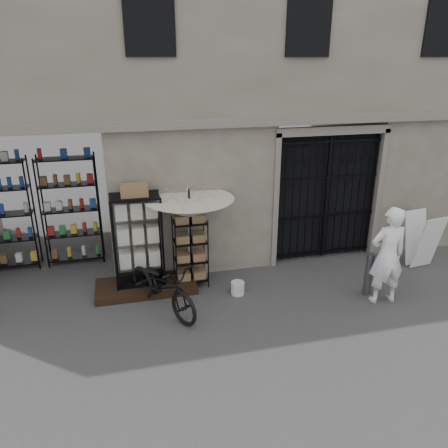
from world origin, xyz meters
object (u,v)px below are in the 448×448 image
object	(u,v)px
display_cabinet	(138,244)
easel_sign	(422,240)
bicycle	(164,310)
shopkeeper	(381,300)
steel_bollard	(369,274)
white_bucket	(238,288)
wire_rack	(190,252)
market_umbrella	(189,203)

from	to	relation	value
display_cabinet	easel_sign	bearing A→B (deg)	-2.97
bicycle	shopkeeper	distance (m)	4.22
bicycle	shopkeeper	bearing A→B (deg)	-38.74
bicycle	steel_bollard	size ratio (longest dim) A/B	2.22
display_cabinet	white_bucket	xyz separation A→B (m)	(1.86, -0.71, -0.85)
white_bucket	steel_bollard	world-z (taller)	steel_bollard
display_cabinet	white_bucket	world-z (taller)	display_cabinet
bicycle	steel_bollard	xyz separation A→B (m)	(4.03, -0.37, 0.44)
white_bucket	easel_sign	size ratio (longest dim) A/B	0.22
wire_rack	bicycle	world-z (taller)	wire_rack
wire_rack	market_umbrella	distance (m)	1.08
bicycle	steel_bollard	bearing A→B (deg)	-34.84
market_umbrella	bicycle	world-z (taller)	market_umbrella
bicycle	easel_sign	distance (m)	5.91
market_umbrella	white_bucket	bearing A→B (deg)	-35.08
white_bucket	shopkeeper	distance (m)	2.81
bicycle	shopkeeper	world-z (taller)	bicycle
shopkeeper	easel_sign	size ratio (longest dim) A/B	1.58
white_bucket	steel_bollard	bearing A→B (deg)	-13.84
easel_sign	wire_rack	bearing A→B (deg)	168.11
steel_bollard	wire_rack	bearing A→B (deg)	159.57
wire_rack	bicycle	distance (m)	1.32
steel_bollard	white_bucket	bearing A→B (deg)	166.16
wire_rack	steel_bollard	bearing A→B (deg)	-36.37
easel_sign	market_umbrella	bearing A→B (deg)	168.58
steel_bollard	market_umbrella	bearing A→B (deg)	160.21
easel_sign	shopkeeper	bearing A→B (deg)	-152.95
white_bucket	shopkeeper	world-z (taller)	white_bucket
steel_bollard	shopkeeper	xyz separation A→B (m)	(0.14, -0.30, -0.44)
white_bucket	easel_sign	xyz separation A→B (m)	(4.34, 0.25, 0.50)
bicycle	easel_sign	world-z (taller)	easel_sign
display_cabinet	easel_sign	distance (m)	6.23
wire_rack	white_bucket	xyz separation A→B (m)	(0.83, -0.63, -0.59)
wire_rack	market_umbrella	xyz separation A→B (m)	(0.00, -0.04, 1.08)
white_bucket	steel_bollard	size ratio (longest dim) A/B	0.31
display_cabinet	market_umbrella	distance (m)	1.32
wire_rack	market_umbrella	bearing A→B (deg)	-105.90
steel_bollard	easel_sign	size ratio (longest dim) A/B	0.72
wire_rack	white_bucket	world-z (taller)	wire_rack
display_cabinet	easel_sign	world-z (taller)	display_cabinet
market_umbrella	steel_bollard	size ratio (longest dim) A/B	2.84
steel_bollard	shopkeeper	bearing A→B (deg)	-65.20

